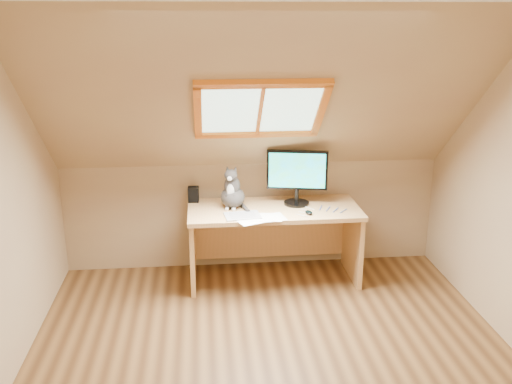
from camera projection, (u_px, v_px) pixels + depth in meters
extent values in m
plane|color=brown|center=(276.00, 369.00, 3.91)|extent=(3.50, 3.50, 0.00)
cube|color=tan|center=(349.00, 373.00, 1.89)|extent=(3.50, 0.02, 2.40)
cube|color=tan|center=(252.00, 215.00, 5.42)|extent=(3.50, 0.02, 1.00)
cube|color=tan|center=(261.00, 100.00, 4.32)|extent=(3.50, 1.56, 1.41)
cube|color=#B2E0CC|center=(260.00, 108.00, 4.42)|extent=(0.90, 0.53, 0.48)
cube|color=#CD5E13|center=(260.00, 108.00, 4.42)|extent=(1.02, 0.64, 0.59)
cube|color=tan|center=(274.00, 210.00, 5.03)|extent=(1.51, 0.66, 0.04)
cube|color=tan|center=(193.00, 249.00, 5.07)|extent=(0.04, 0.60, 0.65)
cube|color=tan|center=(353.00, 243.00, 5.20)|extent=(0.04, 0.60, 0.65)
cube|color=tan|center=(270.00, 234.00, 5.42)|extent=(1.41, 0.03, 0.46)
cylinder|color=black|center=(296.00, 203.00, 5.12)|extent=(0.23, 0.23, 0.02)
cylinder|color=black|center=(297.00, 195.00, 5.10)|extent=(0.04, 0.04, 0.12)
cube|color=black|center=(297.00, 170.00, 5.03)|extent=(0.53, 0.15, 0.35)
cube|color=#0C7ED7|center=(297.00, 171.00, 5.00)|extent=(0.49, 0.11, 0.31)
ellipsoid|color=#403B39|center=(233.00, 197.00, 5.02)|extent=(0.28, 0.31, 0.18)
ellipsoid|color=#403B39|center=(232.00, 186.00, 4.98)|extent=(0.17, 0.17, 0.20)
ellipsoid|color=silver|center=(231.00, 190.00, 4.93)|extent=(0.08, 0.06, 0.12)
ellipsoid|color=#403B39|center=(231.00, 175.00, 4.90)|extent=(0.13, 0.13, 0.10)
sphere|color=silver|center=(230.00, 179.00, 4.86)|extent=(0.04, 0.04, 0.04)
cone|color=#403B39|center=(227.00, 169.00, 4.91)|extent=(0.06, 0.06, 0.06)
cone|color=#403B39|center=(235.00, 169.00, 4.90)|extent=(0.06, 0.06, 0.06)
cube|color=black|center=(193.00, 194.00, 5.18)|extent=(0.10, 0.10, 0.14)
cube|color=#B2B2B7|center=(243.00, 216.00, 4.81)|extent=(0.32, 0.24, 0.01)
ellipsoid|color=black|center=(309.00, 213.00, 4.86)|extent=(0.08, 0.11, 0.03)
cube|color=white|center=(264.00, 218.00, 4.77)|extent=(0.33, 0.27, 0.00)
cube|color=white|center=(264.00, 218.00, 4.77)|extent=(0.32, 0.24, 0.00)
cube|color=white|center=(264.00, 218.00, 4.77)|extent=(0.35, 0.30, 0.00)
cube|color=white|center=(264.00, 218.00, 4.77)|extent=(0.34, 0.28, 0.00)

